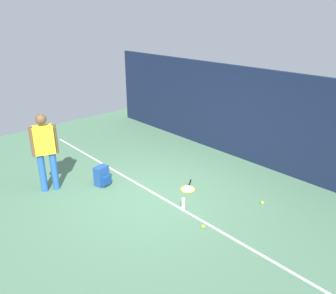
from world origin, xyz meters
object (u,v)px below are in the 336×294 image
at_px(backpack, 102,176).
at_px(tennis_ball_near_player, 203,227).
at_px(tennis_player, 45,148).
at_px(tennis_racket, 188,189).
at_px(tennis_ball_by_fence, 262,203).
at_px(water_bottle, 183,203).

bearing_deg(backpack, tennis_ball_near_player, -93.38).
xyz_separation_m(tennis_player, tennis_ball_near_player, (3.16, 1.39, -0.93)).
distance_m(backpack, tennis_ball_near_player, 2.64).
bearing_deg(tennis_player, backpack, -12.34).
bearing_deg(backpack, tennis_racket, -61.49).
bearing_deg(tennis_ball_by_fence, tennis_player, -140.08).
relative_size(backpack, water_bottle, 1.93).
distance_m(tennis_player, backpack, 1.34).
bearing_deg(tennis_racket, water_bottle, 2.78).
distance_m(tennis_player, tennis_ball_near_player, 3.58).
bearing_deg(tennis_ball_near_player, tennis_racket, 145.32).
height_order(backpack, water_bottle, backpack).
relative_size(tennis_ball_near_player, water_bottle, 0.29).
xyz_separation_m(tennis_player, water_bottle, (2.47, 1.58, -0.85)).
bearing_deg(water_bottle, tennis_player, -147.39).
bearing_deg(water_bottle, tennis_ball_by_fence, 53.40).
distance_m(backpack, tennis_ball_by_fence, 3.44).
height_order(tennis_ball_near_player, water_bottle, water_bottle).
xyz_separation_m(tennis_ball_by_fence, water_bottle, (-0.95, -1.28, 0.08)).
relative_size(tennis_racket, tennis_ball_by_fence, 9.15).
bearing_deg(tennis_racket, tennis_ball_near_player, 20.37).
xyz_separation_m(backpack, water_bottle, (1.90, 0.64, -0.10)).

